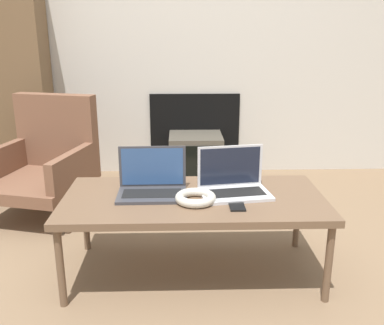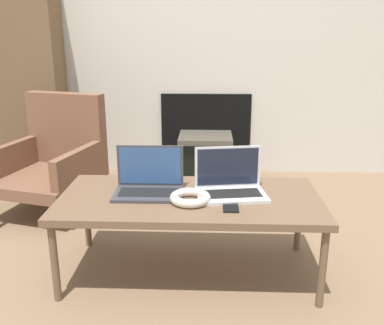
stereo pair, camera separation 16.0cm
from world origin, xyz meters
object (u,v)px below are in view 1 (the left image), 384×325
phone (237,206)px  armchair (46,158)px  headphones (196,198)px  laptop_left (152,184)px  laptop_right (233,183)px  tv (196,157)px

phone → armchair: bearing=139.7°
phone → armchair: (-1.21, 1.02, -0.06)m
headphones → armchair: 1.40m
laptop_left → laptop_right: 0.42m
laptop_left → phone: 0.45m
headphones → tv: 1.61m
headphones → phone: 0.21m
headphones → phone: size_ratio=1.64×
tv → armchair: armchair is taller
laptop_left → laptop_right: same height
tv → laptop_right: bearing=-84.6°
laptop_right → laptop_left: bearing=171.2°
headphones → armchair: size_ratio=0.25×
headphones → phone: (0.19, -0.07, -0.02)m
headphones → laptop_left: bearing=151.1°
phone → tv: (-0.13, 1.65, -0.24)m
laptop_right → armchair: armchair is taller
laptop_left → tv: size_ratio=0.78×
phone → tv: size_ratio=0.27×
laptop_right → armchair: (-1.21, 0.84, -0.10)m
laptop_right → headphones: (-0.20, -0.12, -0.03)m
laptop_right → phone: 0.19m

